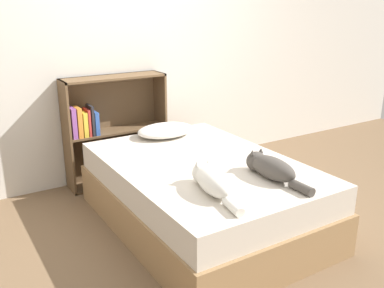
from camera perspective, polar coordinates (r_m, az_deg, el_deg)
name	(u,v)px	position (r m, az deg, el deg)	size (l,w,h in m)	color
ground_plane	(201,223)	(3.37, 1.26, -10.52)	(8.00, 8.00, 0.00)	brown
wall_back	(126,45)	(4.13, -8.78, 12.86)	(8.00, 0.06, 2.50)	silver
bed	(202,194)	(3.26, 1.29, -6.65)	(1.26, 1.85, 0.51)	#99754C
pillow	(166,130)	(3.76, -3.54, 1.85)	(0.51, 0.36, 0.11)	white
cat_light	(212,181)	(2.65, 2.65, -4.92)	(0.22, 0.58, 0.16)	white
cat_dark	(270,167)	(2.90, 10.38, -3.09)	(0.17, 0.59, 0.16)	#47423D
bookshelf	(110,128)	(4.04, -10.90, 2.12)	(0.94, 0.26, 1.01)	brown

